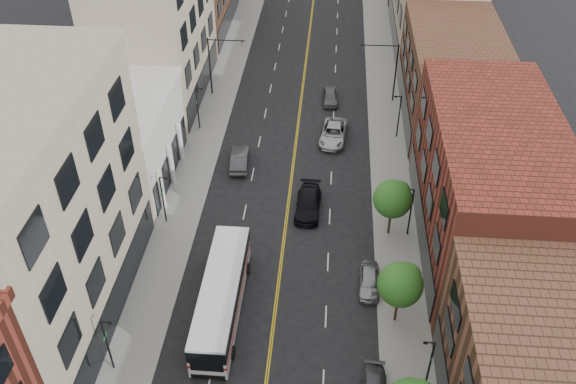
% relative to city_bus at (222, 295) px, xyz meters
% --- Properties ---
extents(sidewalk_left, '(4.00, 110.00, 0.15)m').
position_rel_city_bus_xyz_m(sidewalk_left, '(-5.93, 21.13, -1.83)').
color(sidewalk_left, gray).
rests_on(sidewalk_left, ground).
extents(sidewalk_right, '(4.00, 110.00, 0.15)m').
position_rel_city_bus_xyz_m(sidewalk_right, '(14.07, 21.13, -1.83)').
color(sidewalk_right, gray).
rests_on(sidewalk_right, ground).
extents(bldg_l_tanoffice, '(10.00, 22.00, 18.00)m').
position_rel_city_bus_xyz_m(bldg_l_tanoffice, '(-12.93, -0.87, 7.09)').
color(bldg_l_tanoffice, gray).
rests_on(bldg_l_tanoffice, ground).
extents(bldg_l_white, '(10.00, 14.00, 8.00)m').
position_rel_city_bus_xyz_m(bldg_l_white, '(-12.93, 17.13, 2.09)').
color(bldg_l_white, silver).
rests_on(bldg_l_white, ground).
extents(bldg_l_far_a, '(10.00, 20.00, 18.00)m').
position_rel_city_bus_xyz_m(bldg_l_far_a, '(-12.93, 34.13, 7.09)').
color(bldg_l_far_a, gray).
rests_on(bldg_l_far_a, ground).
extents(bldg_r_mid, '(10.00, 22.00, 12.00)m').
position_rel_city_bus_xyz_m(bldg_r_mid, '(21.07, 10.13, 4.09)').
color(bldg_r_mid, '#5B2418').
rests_on(bldg_r_mid, ground).
extents(bldg_r_far_a, '(10.00, 20.00, 10.00)m').
position_rel_city_bus_xyz_m(bldg_r_far_a, '(21.07, 31.13, 3.09)').
color(bldg_r_far_a, brown).
rests_on(bldg_r_far_a, ground).
extents(tree_r_2, '(3.40, 3.40, 5.59)m').
position_rel_city_bus_xyz_m(tree_r_2, '(13.46, 0.20, 2.22)').
color(tree_r_2, black).
rests_on(tree_r_2, sidewalk_right).
extents(tree_r_3, '(3.40, 3.40, 5.59)m').
position_rel_city_bus_xyz_m(tree_r_3, '(13.46, 10.20, 2.22)').
color(tree_r_3, black).
rests_on(tree_r_3, sidewalk_right).
extents(lamp_l_1, '(0.81, 0.55, 5.05)m').
position_rel_city_bus_xyz_m(lamp_l_1, '(-6.88, -5.87, 1.06)').
color(lamp_l_1, black).
rests_on(lamp_l_1, sidewalk_left).
extents(lamp_l_2, '(0.81, 0.55, 5.05)m').
position_rel_city_bus_xyz_m(lamp_l_2, '(-6.88, 10.13, 1.06)').
color(lamp_l_2, black).
rests_on(lamp_l_2, sidewalk_left).
extents(lamp_l_3, '(0.81, 0.55, 5.05)m').
position_rel_city_bus_xyz_m(lamp_l_3, '(-6.88, 26.13, 1.06)').
color(lamp_l_3, black).
rests_on(lamp_l_3, sidewalk_left).
extents(lamp_r_1, '(0.81, 0.55, 5.05)m').
position_rel_city_bus_xyz_m(lamp_r_1, '(15.02, -5.87, 1.06)').
color(lamp_r_1, black).
rests_on(lamp_r_1, sidewalk_right).
extents(lamp_r_2, '(0.81, 0.55, 5.05)m').
position_rel_city_bus_xyz_m(lamp_r_2, '(15.02, 10.13, 1.06)').
color(lamp_r_2, black).
rests_on(lamp_r_2, sidewalk_right).
extents(lamp_r_3, '(0.81, 0.55, 5.05)m').
position_rel_city_bus_xyz_m(lamp_r_3, '(15.02, 26.13, 1.06)').
color(lamp_r_3, black).
rests_on(lamp_r_3, sidewalk_right).
extents(signal_mast_left, '(4.49, 0.18, 7.20)m').
position_rel_city_bus_xyz_m(signal_mast_left, '(-6.20, 34.13, 2.74)').
color(signal_mast_left, black).
rests_on(signal_mast_left, sidewalk_left).
extents(signal_mast_right, '(4.49, 0.18, 7.20)m').
position_rel_city_bus_xyz_m(signal_mast_right, '(14.33, 34.13, 2.74)').
color(signal_mast_right, black).
rests_on(signal_mast_right, sidewalk_right).
extents(city_bus, '(3.10, 12.77, 3.28)m').
position_rel_city_bus_xyz_m(city_bus, '(0.00, 0.00, 0.00)').
color(city_bus, silver).
rests_on(city_bus, ground).
extents(car_parked_far, '(1.85, 4.26, 1.43)m').
position_rel_city_bus_xyz_m(car_parked_far, '(11.47, 3.49, -1.19)').
color(car_parked_far, gray).
rests_on(car_parked_far, ground).
extents(car_lane_behind, '(2.10, 5.05, 1.62)m').
position_rel_city_bus_xyz_m(car_lane_behind, '(-1.43, 19.52, -1.09)').
color(car_lane_behind, '#424246').
rests_on(car_lane_behind, ground).
extents(car_lane_a, '(2.47, 5.70, 1.63)m').
position_rel_city_bus_xyz_m(car_lane_a, '(6.00, 12.87, -1.09)').
color(car_lane_a, black).
rests_on(car_lane_a, ground).
extents(car_lane_b, '(3.36, 6.20, 1.65)m').
position_rel_city_bus_xyz_m(car_lane_b, '(8.12, 25.17, -1.08)').
color(car_lane_b, '#B1B2B9').
rests_on(car_lane_b, ground).
extents(car_lane_c, '(2.06, 4.43, 1.47)m').
position_rel_city_bus_xyz_m(car_lane_c, '(7.55, 33.37, -1.17)').
color(car_lane_c, '#56555B').
rests_on(car_lane_c, ground).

